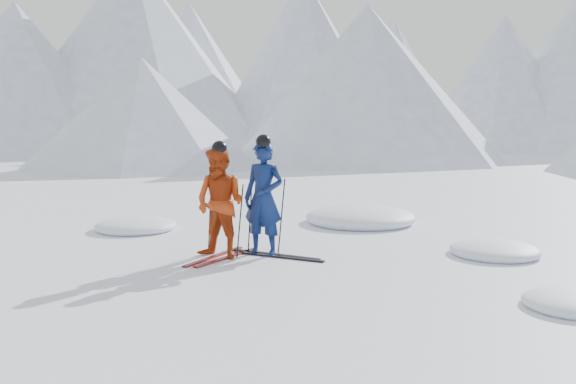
# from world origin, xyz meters

# --- Properties ---
(ground) EXTENTS (160.00, 160.00, 0.00)m
(ground) POSITION_xyz_m (0.00, 0.00, 0.00)
(ground) COLOR white
(ground) RESTS_ON ground
(mountain_range) EXTENTS (106.15, 62.94, 15.53)m
(mountain_range) POSITION_xyz_m (5.71, 35.31, 6.72)
(mountain_range) COLOR #B2BCD1
(mountain_range) RESTS_ON ground
(skier_blue) EXTENTS (0.79, 0.58, 1.99)m
(skier_blue) POSITION_xyz_m (-1.83, 0.34, 0.99)
(skier_blue) COLOR #0D1D4F
(skier_blue) RESTS_ON ground
(skier_red) EXTENTS (1.05, 0.90, 1.88)m
(skier_red) POSITION_xyz_m (-2.47, -0.06, 0.94)
(skier_red) COLOR #AB340D
(skier_red) RESTS_ON ground
(pole_blue_left) EXTENTS (0.13, 0.09, 1.32)m
(pole_blue_left) POSITION_xyz_m (-2.13, 0.49, 0.66)
(pole_blue_left) COLOR black
(pole_blue_left) RESTS_ON ground
(pole_blue_right) EXTENTS (0.13, 0.08, 1.32)m
(pole_blue_right) POSITION_xyz_m (-1.58, 0.59, 0.66)
(pole_blue_right) COLOR black
(pole_blue_right) RESTS_ON ground
(pole_red_left) EXTENTS (0.12, 0.10, 1.25)m
(pole_red_left) POSITION_xyz_m (-2.77, 0.19, 0.63)
(pole_red_left) COLOR black
(pole_red_left) RESTS_ON ground
(pole_red_right) EXTENTS (0.12, 0.09, 1.25)m
(pole_red_right) POSITION_xyz_m (-2.17, 0.09, 0.63)
(pole_red_right) COLOR black
(pole_red_right) RESTS_ON ground
(ski_worn_left) EXTENTS (0.42, 1.69, 0.03)m
(ski_worn_left) POSITION_xyz_m (-2.59, -0.06, 0.01)
(ski_worn_left) COLOR black
(ski_worn_left) RESTS_ON ground
(ski_worn_right) EXTENTS (0.53, 1.66, 0.03)m
(ski_worn_right) POSITION_xyz_m (-2.35, -0.06, 0.01)
(ski_worn_right) COLOR black
(ski_worn_right) RESTS_ON ground
(ski_loose_a) EXTENTS (1.68, 0.45, 0.03)m
(ski_loose_a) POSITION_xyz_m (-1.62, 0.37, 0.01)
(ski_loose_a) COLOR black
(ski_loose_a) RESTS_ON ground
(ski_loose_b) EXTENTS (1.69, 0.39, 0.03)m
(ski_loose_b) POSITION_xyz_m (-1.52, 0.22, 0.01)
(ski_loose_b) COLOR black
(ski_loose_b) RESTS_ON ground
(snow_lumps) EXTENTS (9.56, 7.51, 0.55)m
(snow_lumps) POSITION_xyz_m (-0.98, 2.95, 0.00)
(snow_lumps) COLOR white
(snow_lumps) RESTS_ON ground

